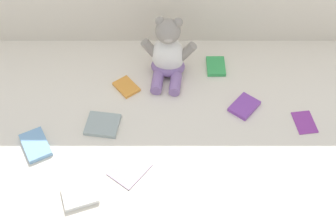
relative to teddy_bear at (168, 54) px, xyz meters
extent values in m
plane|color=silver|center=(0.00, -0.19, -0.09)|extent=(3.20, 3.20, 0.00)
ellipsoid|color=white|center=(0.00, 0.01, -0.01)|extent=(0.13, 0.11, 0.16)
ellipsoid|color=#8C6BA5|center=(0.00, 0.00, -0.07)|extent=(0.14, 0.12, 0.06)
sphere|color=gray|center=(0.00, 0.00, 0.11)|extent=(0.10, 0.10, 0.09)
ellipsoid|color=#AEA599|center=(0.00, -0.03, 0.10)|extent=(0.04, 0.03, 0.03)
sphere|color=gray|center=(-0.03, 0.02, 0.14)|extent=(0.04, 0.04, 0.03)
sphere|color=gray|center=(0.03, 0.01, 0.14)|extent=(0.04, 0.04, 0.03)
cylinder|color=gray|center=(-0.07, 0.01, 0.02)|extent=(0.08, 0.04, 0.09)
cylinder|color=gray|center=(0.07, 0.00, 0.02)|extent=(0.08, 0.04, 0.09)
cylinder|color=#8C6BA5|center=(-0.04, -0.07, -0.07)|extent=(0.05, 0.09, 0.04)
cylinder|color=#8C6BA5|center=(0.03, -0.08, -0.07)|extent=(0.05, 0.09, 0.04)
cube|color=orange|center=(-0.16, -0.08, -0.09)|extent=(0.11, 0.11, 0.01)
cube|color=#873492|center=(0.48, -0.25, -0.09)|extent=(0.08, 0.11, 0.01)
cube|color=#90A09D|center=(-0.23, -0.26, -0.09)|extent=(0.13, 0.11, 0.01)
cube|color=purple|center=(0.27, -0.18, -0.09)|extent=(0.12, 0.13, 0.02)
cube|color=#A58DA6|center=(-0.13, -0.45, -0.09)|extent=(0.15, 0.15, 0.01)
cube|color=#72A3CD|center=(-0.45, -0.35, -0.09)|extent=(0.13, 0.15, 0.02)
cube|color=green|center=(0.18, 0.03, -0.09)|extent=(0.07, 0.10, 0.01)
cube|color=silver|center=(-0.27, -0.54, -0.09)|extent=(0.13, 0.11, 0.02)
cube|color=#9C97A9|center=(0.04, -0.63, -0.09)|extent=(0.08, 0.12, 0.01)
camera|label=1|loc=(-0.01, -1.24, 1.14)|focal=48.23mm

